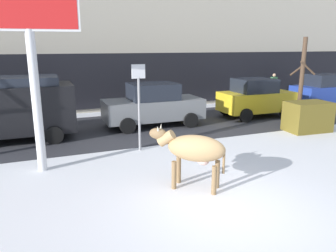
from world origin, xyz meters
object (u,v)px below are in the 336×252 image
billboard (27,7)px  car_yellow_hatchback (256,98)px  car_grey_sedan (153,105)px  dumpster (308,117)px  street_sign (139,101)px  bare_tree_left_lot (301,82)px  car_blue_hatchback (324,91)px  cow_tan (193,149)px  car_black_van (7,107)px  pedestrian_near_billboard (273,87)px

billboard → car_yellow_hatchback: size_ratio=1.58×
car_grey_sedan → car_yellow_hatchback: bearing=-1.4°
car_yellow_hatchback → dumpster: bearing=-84.4°
street_sign → bare_tree_left_lot: bearing=5.7°
car_yellow_hatchback → dumpster: car_yellow_hatchback is taller
car_blue_hatchback → cow_tan: bearing=-148.9°
car_blue_hatchback → dumpster: bearing=-141.9°
car_yellow_hatchback → street_sign: street_sign is taller
car_black_van → pedestrian_near_billboard: 14.94m
car_black_van → street_sign: size_ratio=1.64×
car_grey_sedan → bare_tree_left_lot: 6.35m
dumpster → billboard: bearing=-176.6°
dumpster → car_grey_sedan: bearing=150.0°
car_black_van → cow_tan: bearing=-54.4°
bare_tree_left_lot → billboard: bearing=-172.1°
car_black_van → street_sign: 4.94m
billboard → car_yellow_hatchback: bearing=20.4°
car_blue_hatchback → bare_tree_left_lot: 5.43m
cow_tan → dumpster: bearing=25.5°
car_blue_hatchback → pedestrian_near_billboard: size_ratio=2.03×
street_sign → billboard: bearing=-167.0°
billboard → cow_tan: bearing=-37.6°
billboard → car_yellow_hatchback: billboard is taller
billboard → car_black_van: (-1.00, 3.51, -3.07)m
car_grey_sedan → street_sign: size_ratio=1.50×
car_grey_sedan → bare_tree_left_lot: size_ratio=1.13×
pedestrian_near_billboard → cow_tan: bearing=-136.8°
cow_tan → car_grey_sedan: car_grey_sedan is taller
cow_tan → car_black_van: 7.53m
car_black_van → car_blue_hatchback: 15.92m
cow_tan → car_yellow_hatchback: 8.96m
pedestrian_near_billboard → car_grey_sedan: bearing=-160.5°
car_black_van → car_yellow_hatchback: size_ratio=1.31×
pedestrian_near_billboard → bare_tree_left_lot: (-3.13, -5.50, 1.04)m
cow_tan → car_yellow_hatchback: car_yellow_hatchback is taller
dumpster → street_sign: (-7.05, 0.10, 1.07)m
car_blue_hatchback → dumpster: size_ratio=2.07×
pedestrian_near_billboard → bare_tree_left_lot: 6.41m
car_blue_hatchback → dumpster: (-4.79, -3.75, -0.33)m
car_grey_sedan → street_sign: street_sign is taller
car_black_van → car_yellow_hatchback: car_black_van is taller
bare_tree_left_lot → cow_tan: bearing=-150.1°
car_black_van → billboard: bearing=-74.2°
cow_tan → car_blue_hatchback: (11.51, 6.96, -0.07)m
dumpster → bare_tree_left_lot: bearing=69.6°
billboard → car_yellow_hatchback: (9.80, 3.65, -3.39)m
car_grey_sedan → billboard: bearing=-140.6°
car_yellow_hatchback → bare_tree_left_lot: bearing=-74.5°
cow_tan → street_sign: size_ratio=0.61×
car_black_van → dumpster: bearing=-14.7°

